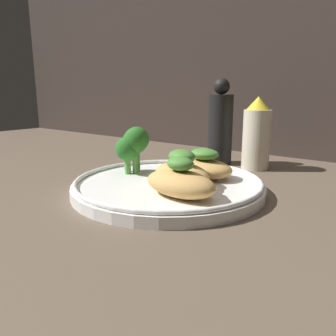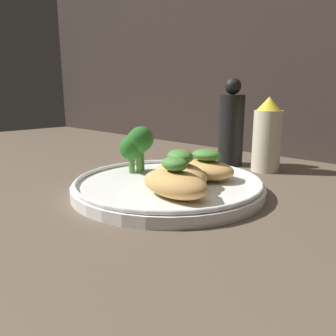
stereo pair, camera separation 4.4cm
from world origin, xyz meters
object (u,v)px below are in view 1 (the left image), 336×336
at_px(plate, 168,185).
at_px(sauce_bottle, 256,135).
at_px(pepper_grinder, 220,126).
at_px(broccoli_bunch, 132,145).

xyz_separation_m(plate, sauce_bottle, (0.04, 0.21, 0.05)).
height_order(plate, pepper_grinder, pepper_grinder).
height_order(plate, sauce_bottle, sauce_bottle).
bearing_deg(plate, broccoli_bunch, 172.36).
relative_size(sauce_bottle, pepper_grinder, 0.80).
bearing_deg(broccoli_bunch, sauce_bottle, 60.34).
bearing_deg(sauce_bottle, pepper_grinder, 180.00).
distance_m(broccoli_bunch, pepper_grinder, 0.20).
bearing_deg(pepper_grinder, broccoli_bunch, -101.45).
xyz_separation_m(broccoli_bunch, sauce_bottle, (0.11, 0.20, 0.00)).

